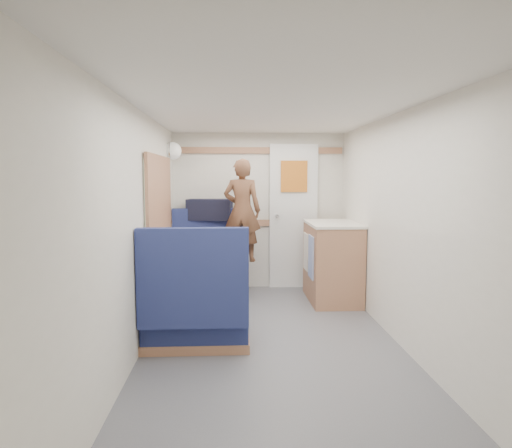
{
  "coord_description": "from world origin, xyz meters",
  "views": [
    {
      "loc": [
        -0.33,
        -3.64,
        1.45
      ],
      "look_at": [
        -0.1,
        0.9,
        0.97
      ],
      "focal_mm": 32.0,
      "sensor_mm": 36.0,
      "label": 1
    }
  ],
  "objects": [
    {
      "name": "dome_light",
      "position": [
        -1.04,
        1.85,
        1.75
      ],
      "size": [
        0.2,
        0.2,
        0.2
      ],
      "primitive_type": "sphere",
      "color": "white",
      "rests_on": "wall_left"
    },
    {
      "name": "pepper_grinder",
      "position": [
        -0.7,
        1.03,
        0.77
      ],
      "size": [
        0.04,
        0.04,
        0.1
      ],
      "primitive_type": "cylinder",
      "color": "black",
      "rests_on": "dinette_table"
    },
    {
      "name": "tumbler_mid",
      "position": [
        -0.81,
        1.38,
        0.77
      ],
      "size": [
        0.06,
        0.06,
        0.1
      ],
      "primitive_type": "cylinder",
      "color": "white",
      "rests_on": "dinette_table"
    },
    {
      "name": "wall_left",
      "position": [
        -1.1,
        0.0,
        1.0
      ],
      "size": [
        0.02,
        4.5,
        2.0
      ],
      "primitive_type": "cube",
      "color": "silver",
      "rests_on": "floor"
    },
    {
      "name": "side_window",
      "position": [
        -1.08,
        1.0,
        1.25
      ],
      "size": [
        0.04,
        1.3,
        0.72
      ],
      "primitive_type": "cube",
      "color": "#96A48B",
      "rests_on": "wall_left"
    },
    {
      "name": "orange_fruit",
      "position": [
        -0.51,
        0.89,
        0.78
      ],
      "size": [
        0.08,
        0.08,
        0.08
      ],
      "primitive_type": "sphere",
      "color": "#E54C0A",
      "rests_on": "tray"
    },
    {
      "name": "rear_door",
      "position": [
        0.45,
        2.22,
        0.97
      ],
      "size": [
        0.62,
        0.12,
        1.86
      ],
      "color": "white",
      "rests_on": "wall_back"
    },
    {
      "name": "tumbler_left",
      "position": [
        -0.88,
        0.71,
        0.77
      ],
      "size": [
        0.06,
        0.06,
        0.1
      ],
      "primitive_type": "cylinder",
      "color": "silver",
      "rests_on": "dinette_table"
    },
    {
      "name": "salt_grinder",
      "position": [
        -0.7,
        1.13,
        0.77
      ],
      "size": [
        0.04,
        0.04,
        0.09
      ],
      "primitive_type": "cylinder",
      "color": "white",
      "rests_on": "dinette_table"
    },
    {
      "name": "dinette_table",
      "position": [
        -0.65,
        1.0,
        0.57
      ],
      "size": [
        0.62,
        0.92,
        0.72
      ],
      "color": "white",
      "rests_on": "floor"
    },
    {
      "name": "bench_far",
      "position": [
        -0.65,
        1.86,
        0.3
      ],
      "size": [
        0.9,
        0.59,
        1.05
      ],
      "color": "navy",
      "rests_on": "floor"
    },
    {
      "name": "beer_glass",
      "position": [
        -0.54,
        0.95,
        0.77
      ],
      "size": [
        0.07,
        0.07,
        0.11
      ],
      "primitive_type": "cylinder",
      "color": "#945D15",
      "rests_on": "dinette_table"
    },
    {
      "name": "bench_near",
      "position": [
        -0.65,
        0.14,
        0.3
      ],
      "size": [
        0.9,
        0.59,
        1.05
      ],
      "color": "navy",
      "rests_on": "floor"
    },
    {
      "name": "cheese_block",
      "position": [
        -0.59,
        0.82,
        0.76
      ],
      "size": [
        0.11,
        0.07,
        0.04
      ],
      "primitive_type": "cube",
      "rotation": [
        0.0,
        0.0,
        -0.09
      ],
      "color": "#DED680",
      "rests_on": "tray"
    },
    {
      "name": "wine_glass",
      "position": [
        -0.74,
        0.99,
        0.84
      ],
      "size": [
        0.08,
        0.08,
        0.17
      ],
      "color": "white",
      "rests_on": "dinette_table"
    },
    {
      "name": "wall_back",
      "position": [
        0.0,
        2.25,
        1.0
      ],
      "size": [
        2.2,
        0.02,
        2.0
      ],
      "primitive_type": "cube",
      "color": "silver",
      "rests_on": "floor"
    },
    {
      "name": "person",
      "position": [
        -0.23,
        1.7,
        1.05
      ],
      "size": [
        0.49,
        0.37,
        1.21
      ],
      "primitive_type": "imported",
      "rotation": [
        0.0,
        0.0,
        2.95
      ],
      "color": "brown",
      "rests_on": "bench_far"
    },
    {
      "name": "tray",
      "position": [
        -0.51,
        0.76,
        0.73
      ],
      "size": [
        0.25,
        0.32,
        0.02
      ],
      "primitive_type": "cube",
      "rotation": [
        0.0,
        0.0,
        -0.06
      ],
      "color": "silver",
      "rests_on": "dinette_table"
    },
    {
      "name": "ceiling",
      "position": [
        0.0,
        0.0,
        2.0
      ],
      "size": [
        4.5,
        4.5,
        0.0
      ],
      "primitive_type": "plane",
      "rotation": [
        3.14,
        0.0,
        0.0
      ],
      "color": "silver",
      "rests_on": "wall_back"
    },
    {
      "name": "bread_loaf",
      "position": [
        -0.43,
        1.23,
        0.77
      ],
      "size": [
        0.19,
        0.26,
        0.1
      ],
      "primitive_type": "cube",
      "rotation": [
        0.0,
        0.0,
        -0.27
      ],
      "color": "brown",
      "rests_on": "dinette_table"
    },
    {
      "name": "floor",
      "position": [
        0.0,
        0.0,
        0.0
      ],
      "size": [
        4.5,
        4.5,
        0.0
      ],
      "primitive_type": "plane",
      "color": "#515156",
      "rests_on": "ground"
    },
    {
      "name": "oak_trim_high",
      "position": [
        0.0,
        2.23,
        1.78
      ],
      "size": [
        2.15,
        0.02,
        0.08
      ],
      "primitive_type": "cube",
      "color": "#8D5B3F",
      "rests_on": "wall_back"
    },
    {
      "name": "oak_trim_low",
      "position": [
        0.0,
        2.23,
        0.85
      ],
      "size": [
        2.15,
        0.02,
        0.08
      ],
      "primitive_type": "cube",
      "color": "#8D5B3F",
      "rests_on": "wall_back"
    },
    {
      "name": "wall_right",
      "position": [
        1.1,
        0.0,
        1.0
      ],
      "size": [
        0.02,
        4.5,
        2.0
      ],
      "primitive_type": "cube",
      "color": "silver",
      "rests_on": "floor"
    },
    {
      "name": "duffel_bag",
      "position": [
        -0.63,
        2.12,
        1.03
      ],
      "size": [
        0.59,
        0.35,
        0.26
      ],
      "primitive_type": "cube",
      "rotation": [
        0.0,
        0.0,
        -0.16
      ],
      "color": "black",
      "rests_on": "ledge"
    },
    {
      "name": "ledge",
      "position": [
        -0.65,
        2.12,
        0.88
      ],
      "size": [
        0.9,
        0.14,
        0.04
      ],
      "primitive_type": "cube",
      "color": "#8D5B3F",
      "rests_on": "bench_far"
    },
    {
      "name": "galley_counter",
      "position": [
        0.82,
        1.55,
        0.47
      ],
      "size": [
        0.57,
        0.92,
        0.92
      ],
      "color": "#8D5B3F",
      "rests_on": "floor"
    }
  ]
}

